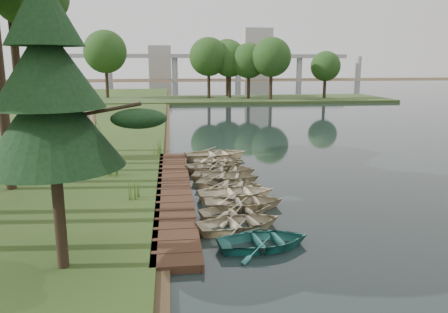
{
  "coord_description": "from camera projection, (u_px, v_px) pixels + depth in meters",
  "views": [
    {
      "loc": [
        -1.67,
        -19.68,
        6.05
      ],
      "look_at": [
        0.95,
        1.67,
        1.4
      ],
      "focal_mm": 35.0,
      "sensor_mm": 36.0,
      "label": 1
    }
  ],
  "objects": [
    {
      "name": "rowboat_5",
      "position": [
        229.0,
        182.0,
        21.02
      ],
      "size": [
        3.88,
        3.39,
        0.67
      ],
      "primitive_type": "imported",
      "rotation": [
        0.0,
        0.0,
        1.17
      ],
      "color": "#C9B791",
      "rests_on": "water"
    },
    {
      "name": "rowboat_2",
      "position": [
        237.0,
        209.0,
        17.29
      ],
      "size": [
        3.39,
        2.73,
        0.62
      ],
      "primitive_type": "imported",
      "rotation": [
        0.0,
        0.0,
        1.78
      ],
      "color": "#C9B791",
      "rests_on": "water"
    },
    {
      "name": "rowboat_0",
      "position": [
        264.0,
        239.0,
        14.36
      ],
      "size": [
        3.36,
        2.58,
        0.64
      ],
      "primitive_type": "imported",
      "rotation": [
        0.0,
        0.0,
        1.69
      ],
      "color": "#2D7D75",
      "rests_on": "water"
    },
    {
      "name": "reeds_1",
      "position": [
        113.0,
        165.0,
        22.47
      ],
      "size": [
        0.6,
        0.6,
        1.14
      ],
      "primitive_type": "cone",
      "color": "#3F661E",
      "rests_on": "bank"
    },
    {
      "name": "boardwalk",
      "position": [
        174.0,
        192.0,
        20.35
      ],
      "size": [
        1.6,
        16.0,
        0.3
      ],
      "primitive_type": "cube",
      "color": "#3A2316",
      "rests_on": "ground"
    },
    {
      "name": "stored_rowboat",
      "position": [
        95.0,
        152.0,
        26.73
      ],
      "size": [
        3.6,
        2.66,
        0.72
      ],
      "primitive_type": "imported",
      "rotation": [
        3.14,
        0.0,
        1.62
      ],
      "color": "#C9B791",
      "rests_on": "bank"
    },
    {
      "name": "rowboat_7",
      "position": [
        225.0,
        168.0,
        23.88
      ],
      "size": [
        3.87,
        3.19,
        0.7
      ],
      "primitive_type": "imported",
      "rotation": [
        0.0,
        0.0,
        1.31
      ],
      "color": "#C9B791",
      "rests_on": "water"
    },
    {
      "name": "reeds_2",
      "position": [
        102.0,
        164.0,
        22.85
      ],
      "size": [
        0.6,
        0.6,
        1.11
      ],
      "primitive_type": "cone",
      "color": "#3F661E",
      "rests_on": "bank"
    },
    {
      "name": "ground",
      "position": [
        208.0,
        193.0,
        20.57
      ],
      "size": [
        300.0,
        300.0,
        0.0
      ],
      "primitive_type": "plane",
      "color": "#3D2F1D"
    },
    {
      "name": "rowboat_4",
      "position": [
        236.0,
        191.0,
        19.54
      ],
      "size": [
        3.69,
        2.79,
        0.72
      ],
      "primitive_type": "imported",
      "rotation": [
        0.0,
        0.0,
        1.66
      ],
      "color": "#C9B791",
      "rests_on": "water"
    },
    {
      "name": "rowboat_6",
      "position": [
        226.0,
        175.0,
        22.36
      ],
      "size": [
        4.01,
        3.32,
        0.72
      ],
      "primitive_type": "imported",
      "rotation": [
        0.0,
        0.0,
        1.3
      ],
      "color": "#C9B791",
      "rests_on": "water"
    },
    {
      "name": "reeds_3",
      "position": [
        157.0,
        146.0,
        27.91
      ],
      "size": [
        0.6,
        0.6,
        0.97
      ],
      "primitive_type": "cone",
      "color": "#3F661E",
      "rests_on": "bank"
    },
    {
      "name": "rowboat_10",
      "position": [
        216.0,
        153.0,
        27.57
      ],
      "size": [
        4.25,
        3.3,
        0.81
      ],
      "primitive_type": "imported",
      "rotation": [
        0.0,
        0.0,
        1.71
      ],
      "color": "#C9B791",
      "rests_on": "water"
    },
    {
      "name": "rowboat_8",
      "position": [
        215.0,
        164.0,
        24.77
      ],
      "size": [
        3.84,
        3.17,
        0.69
      ],
      "primitive_type": "imported",
      "rotation": [
        0.0,
        0.0,
        1.83
      ],
      "color": "#C9B791",
      "rests_on": "water"
    },
    {
      "name": "bridge",
      "position": [
        214.0,
        59.0,
        136.96
      ],
      "size": [
        95.9,
        4.0,
        8.6
      ],
      "color": "#A5A5A0",
      "rests_on": "ground"
    },
    {
      "name": "reeds_0",
      "position": [
        133.0,
        188.0,
        18.69
      ],
      "size": [
        0.6,
        0.6,
        0.92
      ],
      "primitive_type": "cone",
      "color": "#3F661E",
      "rests_on": "bank"
    },
    {
      "name": "building_a",
      "position": [
        257.0,
        54.0,
        158.07
      ],
      "size": [
        10.0,
        8.0,
        18.0
      ],
      "primitive_type": "cube",
      "color": "#A5A5A0",
      "rests_on": "ground"
    },
    {
      "name": "rowboat_1",
      "position": [
        240.0,
        221.0,
        15.92
      ],
      "size": [
        3.67,
        2.99,
        0.67
      ],
      "primitive_type": "imported",
      "rotation": [
        0.0,
        0.0,
        1.81
      ],
      "color": "#C9B791",
      "rests_on": "water"
    },
    {
      "name": "peninsula",
      "position": [
        231.0,
        99.0,
        69.99
      ],
      "size": [
        50.0,
        14.0,
        0.45
      ],
      "primitive_type": "cube",
      "color": "#324820",
      "rests_on": "ground"
    },
    {
      "name": "far_trees",
      "position": [
        210.0,
        60.0,
        68.28
      ],
      "size": [
        45.6,
        5.6,
        8.8
      ],
      "color": "black",
      "rests_on": "peninsula"
    },
    {
      "name": "rowboat_3",
      "position": [
        244.0,
        200.0,
        18.28
      ],
      "size": [
        3.37,
        2.41,
        0.7
      ],
      "primitive_type": "imported",
      "rotation": [
        0.0,
        0.0,
        1.57
      ],
      "color": "#C9B791",
      "rests_on": "water"
    },
    {
      "name": "building_b",
      "position": [
        160.0,
        63.0,
        159.38
      ],
      "size": [
        8.0,
        8.0,
        12.0
      ],
      "primitive_type": "cube",
      "color": "#A5A5A0",
      "rests_on": "ground"
    },
    {
      "name": "pine_tree",
      "position": [
        49.0,
        91.0,
        11.49
      ],
      "size": [
        3.8,
        3.8,
        8.06
      ],
      "color": "black",
      "rests_on": "bank"
    },
    {
      "name": "rowboat_9",
      "position": [
        218.0,
        160.0,
        26.02
      ],
      "size": [
        2.99,
        2.14,
        0.62
      ],
      "primitive_type": "imported",
      "rotation": [
        0.0,
        0.0,
        1.57
      ],
      "color": "#C9B791",
      "rests_on": "water"
    }
  ]
}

